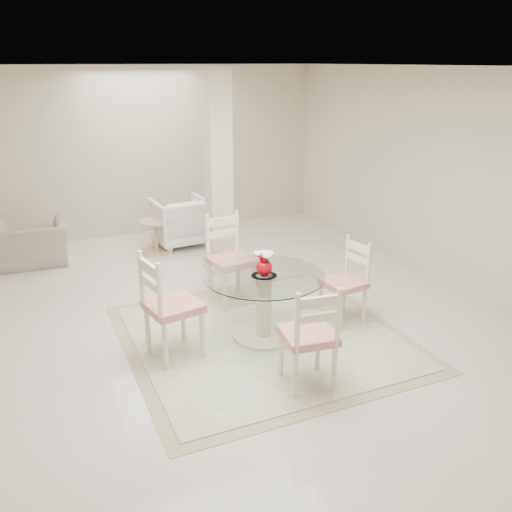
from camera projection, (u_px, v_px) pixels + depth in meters
name	position (u px, v px, depth m)	size (l,w,h in m)	color
ground	(219.00, 314.00, 6.24)	(7.00, 7.00, 0.00)	silver
room_shell	(215.00, 153.00, 5.60)	(6.02, 7.02, 2.71)	beige
column	(218.00, 174.00, 7.08)	(0.30, 0.30, 2.70)	beige
area_rug	(264.00, 337.00, 5.71)	(2.81, 2.81, 0.02)	tan
dining_table	(264.00, 306.00, 5.59)	(1.23, 1.23, 0.71)	beige
red_vase	(264.00, 263.00, 5.42)	(0.20, 0.19, 0.26)	#A6050F
dining_chair_east	(349.00, 275.00, 5.91)	(0.47, 0.47, 1.03)	#EFE2C5
dining_chair_north	(228.00, 252.00, 6.38)	(0.52, 0.52, 1.18)	#F3E8C8
dining_chair_west	(165.00, 299.00, 5.10)	(0.56, 0.56, 1.20)	#F4E8C9
dining_chair_south	(311.00, 330.00, 4.62)	(0.50, 0.50, 1.11)	#F4E8C8
recliner_taupe	(32.00, 243.00, 7.68)	(0.96, 0.84, 0.62)	gray
armchair_white	(180.00, 221.00, 8.50)	(0.80, 0.83, 0.75)	white
side_table	(156.00, 237.00, 8.20)	(0.48, 0.48, 0.50)	tan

